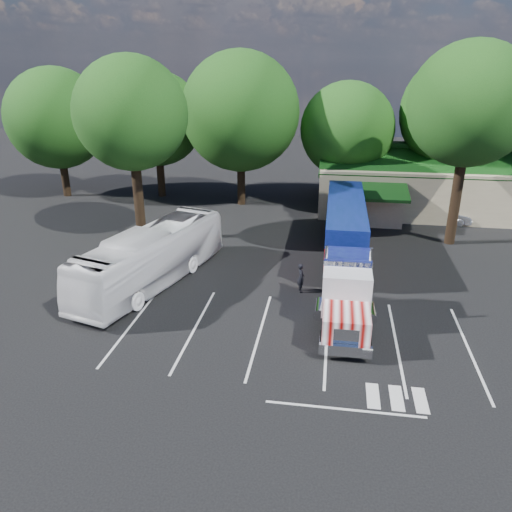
# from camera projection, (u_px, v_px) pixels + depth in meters

# --- Properties ---
(ground) EXTENTS (120.00, 120.00, 0.00)m
(ground) POSITION_uv_depth(u_px,v_px,m) (275.00, 282.00, 29.44)
(ground) COLOR black
(ground) RESTS_ON ground
(event_hall) EXTENTS (24.20, 14.12, 5.55)m
(event_hall) POSITION_uv_depth(u_px,v_px,m) (458.00, 183.00, 42.96)
(event_hall) COLOR #C4B592
(event_hall) RESTS_ON ground
(tree_row_a) EXTENTS (9.00, 9.00, 11.68)m
(tree_row_a) POSITION_uv_depth(u_px,v_px,m) (57.00, 119.00, 45.09)
(tree_row_a) COLOR black
(tree_row_a) RESTS_ON ground
(tree_row_b) EXTENTS (8.40, 8.40, 11.35)m
(tree_row_b) POSITION_uv_depth(u_px,v_px,m) (157.00, 119.00, 44.99)
(tree_row_b) COLOR black
(tree_row_b) RESTS_ON ground
(tree_row_c) EXTENTS (10.00, 10.00, 13.05)m
(tree_row_c) POSITION_uv_depth(u_px,v_px,m) (240.00, 112.00, 42.03)
(tree_row_c) COLOR black
(tree_row_c) RESTS_ON ground
(tree_row_d) EXTENTS (8.00, 8.00, 10.60)m
(tree_row_d) POSITION_uv_depth(u_px,v_px,m) (347.00, 130.00, 42.46)
(tree_row_d) COLOR black
(tree_row_d) RESTS_ON ground
(tree_row_e) EXTENTS (9.60, 9.60, 12.90)m
(tree_row_e) POSITION_uv_depth(u_px,v_px,m) (459.00, 112.00, 41.07)
(tree_row_e) COLOR black
(tree_row_e) RESTS_ON ground
(tree_near_left) EXTENTS (7.60, 7.60, 12.65)m
(tree_near_left) POSITION_uv_depth(u_px,v_px,m) (131.00, 114.00, 33.18)
(tree_near_left) COLOR black
(tree_near_left) RESTS_ON ground
(tree_near_right) EXTENTS (8.00, 8.00, 13.50)m
(tree_near_right) POSITION_uv_depth(u_px,v_px,m) (470.00, 105.00, 32.06)
(tree_near_right) COLOR black
(tree_near_right) RESTS_ON ground
(semi_truck) EXTENTS (3.06, 18.72, 3.92)m
(semi_truck) POSITION_uv_depth(u_px,v_px,m) (345.00, 237.00, 30.17)
(semi_truck) COLOR black
(semi_truck) RESTS_ON ground
(woman) EXTENTS (0.58, 0.71, 1.69)m
(woman) POSITION_uv_depth(u_px,v_px,m) (301.00, 278.00, 27.91)
(woman) COLOR black
(woman) RESTS_ON ground
(bicycle) EXTENTS (0.56, 1.53, 0.80)m
(bicycle) POSITION_uv_depth(u_px,v_px,m) (357.00, 255.00, 32.39)
(bicycle) COLOR black
(bicycle) RESTS_ON ground
(tour_bus) EXTENTS (5.93, 12.15, 3.30)m
(tour_bus) POSITION_uv_depth(u_px,v_px,m) (152.00, 257.00, 28.65)
(tour_bus) COLOR white
(tour_bus) RESTS_ON ground
(silver_sedan) EXTENTS (4.24, 2.10, 1.34)m
(silver_sedan) POSITION_uv_depth(u_px,v_px,m) (445.00, 215.00, 39.66)
(silver_sedan) COLOR #ABACB3
(silver_sedan) RESTS_ON ground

